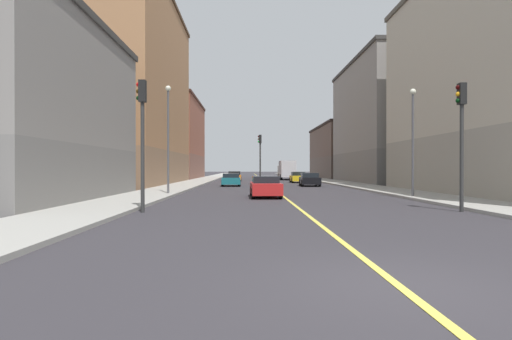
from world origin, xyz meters
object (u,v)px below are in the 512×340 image
at_px(box_truck, 287,170).
at_px(building_right_distant, 166,140).
at_px(traffic_light_left_near, 461,128).
at_px(street_lamp_left_near, 413,130).
at_px(car_teal, 231,180).
at_px(building_left_mid, 394,122).
at_px(car_yellow, 298,177).
at_px(traffic_light_median_far, 260,152).
at_px(car_red, 265,187).
at_px(car_orange, 234,176).
at_px(traffic_light_right_near, 142,126).
at_px(building_right_midblock, 124,91).
at_px(street_lamp_right_near, 168,128).
at_px(car_black, 310,180).
at_px(building_left_far, 349,152).

bearing_deg(box_truck, building_right_distant, 163.33).
height_order(traffic_light_left_near, street_lamp_left_near, street_lamp_left_near).
xyz_separation_m(car_teal, box_truck, (7.89, 22.43, 0.94)).
relative_size(building_left_mid, box_truck, 2.66).
relative_size(car_yellow, box_truck, 0.51).
xyz_separation_m(traffic_light_median_far, car_teal, (-3.05, -2.16, -2.91)).
distance_m(car_red, car_orange, 32.03).
bearing_deg(traffic_light_right_near, building_left_mid, 56.09).
bearing_deg(car_yellow, building_right_midblock, -165.33).
bearing_deg(traffic_light_median_far, building_right_distant, 120.10).
distance_m(street_lamp_right_near, car_black, 18.45).
relative_size(traffic_light_left_near, box_truck, 0.69).
relative_size(street_lamp_left_near, car_teal, 1.63).
distance_m(building_left_mid, traffic_light_right_near, 41.16).
relative_size(traffic_light_right_near, car_teal, 1.37).
bearing_deg(traffic_light_median_far, car_teal, -144.69).
xyz_separation_m(building_left_mid, street_lamp_right_near, (-23.84, -23.33, -3.06)).
bearing_deg(car_black, street_lamp_right_near, -130.40).
xyz_separation_m(street_lamp_left_near, box_truck, (-3.77, 39.66, -2.55)).
height_order(building_left_far, building_right_distant, building_right_distant).
bearing_deg(traffic_light_median_far, car_orange, 103.08).
bearing_deg(building_right_midblock, traffic_light_median_far, -8.44).
bearing_deg(street_lamp_right_near, box_truck, 72.41).
height_order(traffic_light_right_near, box_truck, traffic_light_right_near).
distance_m(building_left_mid, car_black, 16.95).
distance_m(building_left_far, car_teal, 37.89).
bearing_deg(building_right_midblock, building_left_far, 40.26).
xyz_separation_m(car_black, car_orange, (-8.14, 16.10, 0.01)).
bearing_deg(traffic_light_left_near, car_yellow, 94.20).
relative_size(building_left_mid, traffic_light_left_near, 3.87).
distance_m(traffic_light_right_near, car_teal, 25.03).
xyz_separation_m(building_left_far, traffic_light_left_near, (-9.52, -56.52, -1.21)).
height_order(building_right_midblock, car_yellow, building_right_midblock).
distance_m(building_right_distant, street_lamp_left_near, 51.58).
relative_size(building_left_far, car_red, 5.27).
relative_size(car_red, car_orange, 1.05).
relative_size(street_lamp_left_near, car_yellow, 1.62).
relative_size(car_orange, box_truck, 0.50).
xyz_separation_m(traffic_light_right_near, car_black, (10.71, 24.41, -2.90)).
xyz_separation_m(traffic_light_median_far, box_truck, (4.84, 20.27, -1.97)).
relative_size(building_right_distant, car_orange, 5.36).
bearing_deg(traffic_light_right_near, building_left_far, 67.98).
distance_m(street_lamp_right_near, car_orange, 30.30).
distance_m(building_right_distant, car_red, 47.37).
distance_m(car_teal, car_red, 16.34).
relative_size(street_lamp_right_near, car_yellow, 1.81).
bearing_deg(car_black, building_left_mid, 38.30).
distance_m(building_right_midblock, car_red, 27.22).
bearing_deg(street_lamp_left_near, car_orange, 109.62).
bearing_deg(car_teal, building_right_distant, 113.19).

